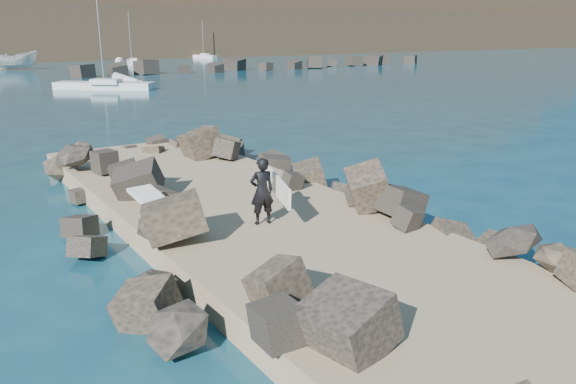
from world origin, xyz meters
The scene contains 11 objects.
ground centered at (0.00, 0.00, 0.00)m, with size 800.00×800.00×0.00m, color #0F384C.
jetty centered at (0.00, -2.00, 0.30)m, with size 6.00×26.00×0.60m, color #8C7759.
riprap_left centered at (-2.90, -1.50, 0.50)m, with size 2.60×22.00×1.00m, color black.
riprap_right centered at (2.90, -1.50, 0.50)m, with size 2.60×22.00×1.00m, color black.
breakwater_secondary centered at (35.00, 55.00, 0.60)m, with size 52.00×4.00×1.20m, color black.
surfboard_resting centered at (-2.51, 0.35, 1.04)m, with size 0.62×2.48×0.08m, color white.
boat_imported centered at (4.83, 73.03, 1.23)m, with size 2.39×6.35×2.45m, color silver.
surfer_with_board centered at (-0.24, -0.34, 1.42)m, with size 1.10×1.94×1.62m.
sailboat_c centered at (7.51, 40.09, 0.35)m, with size 8.01×7.17×10.46m.
sailboat_f centered at (39.91, 88.11, 0.35)m, with size 3.22×5.81×7.06m.
sailboat_d centered at (22.27, 76.68, 0.35)m, with size 3.24×6.69×7.95m.
Camera 1 is at (-6.84, -11.34, 5.07)m, focal length 35.00 mm.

